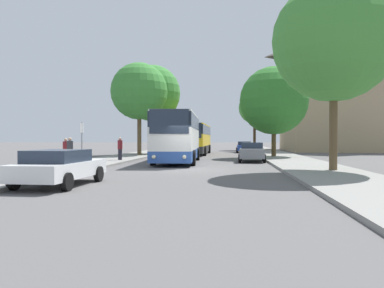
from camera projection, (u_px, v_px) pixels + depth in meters
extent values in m
plane|color=#565454|center=(188.00, 170.00, 20.74)|extent=(300.00, 300.00, 0.00)
cube|color=gray|center=(67.00, 168.00, 21.45)|extent=(4.00, 120.00, 0.15)
cube|color=gray|center=(318.00, 170.00, 20.03)|extent=(4.00, 120.00, 0.15)
cube|color=tan|center=(343.00, 103.00, 52.44)|extent=(15.44, 14.68, 13.39)
pyramid|color=#423D38|center=(343.00, 40.00, 52.31)|extent=(15.44, 14.68, 4.40)
cube|color=#2D519E|center=(178.00, 154.00, 26.99)|extent=(2.97, 10.29, 0.70)
cube|color=silver|center=(178.00, 139.00, 26.98)|extent=(2.97, 10.29, 1.44)
cube|color=#232D3D|center=(178.00, 123.00, 26.96)|extent=(2.99, 10.09, 0.95)
cube|color=silver|center=(178.00, 115.00, 26.95)|extent=(2.91, 10.08, 0.12)
cube|color=#232D3D|center=(169.00, 121.00, 21.85)|extent=(2.32, 0.15, 1.45)
sphere|color=#F4EAC1|center=(154.00, 157.00, 21.91)|extent=(0.24, 0.24, 0.24)
sphere|color=#F4EAC1|center=(184.00, 157.00, 21.80)|extent=(0.24, 0.24, 0.24)
cylinder|color=black|center=(153.00, 158.00, 24.02)|extent=(0.34, 1.01, 1.00)
cylinder|color=black|center=(193.00, 158.00, 23.86)|extent=(0.34, 1.01, 1.00)
cylinder|color=black|center=(166.00, 154.00, 30.13)|extent=(0.34, 1.01, 1.00)
cylinder|color=black|center=(198.00, 154.00, 29.97)|extent=(0.34, 1.01, 1.00)
cube|color=#2D2D2D|center=(195.00, 149.00, 41.21)|extent=(2.70, 11.98, 0.70)
cube|color=yellow|center=(195.00, 140.00, 41.19)|extent=(2.70, 11.98, 1.21)
cube|color=#232D3D|center=(195.00, 130.00, 41.18)|extent=(2.72, 11.75, 0.95)
cube|color=yellow|center=(195.00, 125.00, 41.17)|extent=(2.64, 11.74, 0.12)
cube|color=#232D3D|center=(189.00, 130.00, 35.21)|extent=(2.34, 0.08, 1.45)
sphere|color=#F4EAC1|center=(179.00, 150.00, 35.31)|extent=(0.24, 0.24, 0.24)
sphere|color=#F4EAC1|center=(199.00, 150.00, 35.11)|extent=(0.24, 0.24, 0.24)
cylinder|color=black|center=(179.00, 151.00, 37.78)|extent=(0.31, 1.00, 1.00)
cylinder|color=black|center=(205.00, 151.00, 37.50)|extent=(0.31, 1.00, 1.00)
cylinder|color=black|center=(188.00, 149.00, 44.92)|extent=(0.31, 1.00, 1.00)
cylinder|color=black|center=(209.00, 149.00, 44.63)|extent=(0.31, 1.00, 1.00)
cube|color=silver|center=(60.00, 169.00, 13.80)|extent=(2.01, 4.53, 0.57)
cube|color=#232D3D|center=(58.00, 156.00, 13.61)|extent=(1.73, 2.37, 0.44)
cylinder|color=black|center=(54.00, 173.00, 15.30)|extent=(0.22, 0.63, 0.62)
cylinder|color=black|center=(99.00, 174.00, 15.06)|extent=(0.22, 0.63, 0.62)
cylinder|color=black|center=(14.00, 181.00, 12.54)|extent=(0.22, 0.63, 0.62)
cylinder|color=black|center=(67.00, 182.00, 12.30)|extent=(0.22, 0.63, 0.62)
cube|color=slate|center=(252.00, 153.00, 28.08)|extent=(1.99, 4.43, 0.69)
cube|color=#232D3D|center=(252.00, 145.00, 28.24)|extent=(1.66, 2.34, 0.44)
cylinder|color=black|center=(265.00, 159.00, 26.62)|extent=(0.23, 0.63, 0.62)
cylinder|color=black|center=(240.00, 158.00, 26.89)|extent=(0.23, 0.63, 0.62)
cylinder|color=black|center=(263.00, 157.00, 29.28)|extent=(0.23, 0.63, 0.62)
cylinder|color=black|center=(241.00, 157.00, 29.55)|extent=(0.23, 0.63, 0.62)
cube|color=#233D9E|center=(244.00, 148.00, 46.29)|extent=(1.77, 4.68, 0.62)
cube|color=#232D3D|center=(244.00, 143.00, 46.47)|extent=(1.56, 2.44, 0.45)
cylinder|color=black|center=(252.00, 150.00, 44.76)|extent=(0.20, 0.62, 0.62)
cylinder|color=black|center=(237.00, 150.00, 44.94)|extent=(0.20, 0.62, 0.62)
cylinder|color=black|center=(251.00, 150.00, 47.64)|extent=(0.20, 0.62, 0.62)
cylinder|color=black|center=(237.00, 150.00, 47.83)|extent=(0.20, 0.62, 0.62)
cylinder|color=gray|center=(82.00, 143.00, 22.99)|extent=(0.08, 0.08, 2.60)
cube|color=silver|center=(82.00, 128.00, 22.98)|extent=(0.03, 0.45, 0.60)
cylinder|color=#23232D|center=(66.00, 157.00, 23.95)|extent=(0.30, 0.30, 0.77)
cylinder|color=maroon|center=(66.00, 146.00, 23.94)|extent=(0.36, 0.36, 0.64)
sphere|color=tan|center=(66.00, 140.00, 23.94)|extent=(0.21, 0.21, 0.21)
cylinder|color=#23232D|center=(70.00, 158.00, 22.59)|extent=(0.30, 0.30, 0.79)
cylinder|color=#333338|center=(70.00, 146.00, 22.58)|extent=(0.36, 0.36, 0.66)
sphere|color=tan|center=(70.00, 139.00, 22.57)|extent=(0.21, 0.21, 0.21)
cylinder|color=#23232D|center=(120.00, 155.00, 27.84)|extent=(0.30, 0.30, 0.80)
cylinder|color=maroon|center=(120.00, 145.00, 27.83)|extent=(0.36, 0.36, 0.67)
sphere|color=tan|center=(120.00, 139.00, 27.82)|extent=(0.22, 0.22, 0.22)
cylinder|color=#513D23|center=(152.00, 134.00, 40.14)|extent=(0.40, 0.40, 4.20)
sphere|color=#387F33|center=(152.00, 93.00, 40.08)|extent=(6.02, 6.02, 6.02)
cylinder|color=brown|center=(139.00, 134.00, 36.38)|extent=(0.40, 0.40, 4.12)
sphere|color=#387F33|center=(139.00, 91.00, 36.32)|extent=(5.53, 5.53, 5.53)
cylinder|color=#513D23|center=(274.00, 141.00, 33.62)|extent=(0.40, 0.40, 2.72)
sphere|color=#2D7028|center=(274.00, 101.00, 33.57)|extent=(6.11, 6.11, 6.11)
cylinder|color=brown|center=(333.00, 128.00, 18.87)|extent=(0.40, 0.40, 4.22)
sphere|color=#428938|center=(334.00, 40.00, 18.80)|extent=(6.15, 6.15, 6.15)
cylinder|color=#47331E|center=(254.00, 134.00, 55.85)|extent=(0.40, 0.40, 4.41)
sphere|color=#428938|center=(255.00, 108.00, 55.79)|extent=(4.72, 4.72, 4.72)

